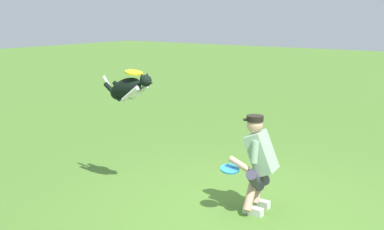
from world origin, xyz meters
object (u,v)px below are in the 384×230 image
object	(u,v)px
dog	(128,89)
frisbee_held	(230,169)
person	(258,161)
frisbee_flying	(134,72)

from	to	relation	value
dog	frisbee_held	world-z (taller)	dog
person	frisbee_held	distance (m)	0.40
frisbee_flying	dog	bearing A→B (deg)	-4.85
frisbee_flying	frisbee_held	size ratio (longest dim) A/B	1.04
person	dog	xyz separation A→B (m)	(1.99, 0.32, 0.81)
dog	frisbee_flying	size ratio (longest dim) A/B	3.98
person	dog	world-z (taller)	dog
person	frisbee_flying	world-z (taller)	frisbee_flying
person	frisbee_flying	size ratio (longest dim) A/B	5.03
frisbee_flying	frisbee_held	bearing A→B (deg)	-178.30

